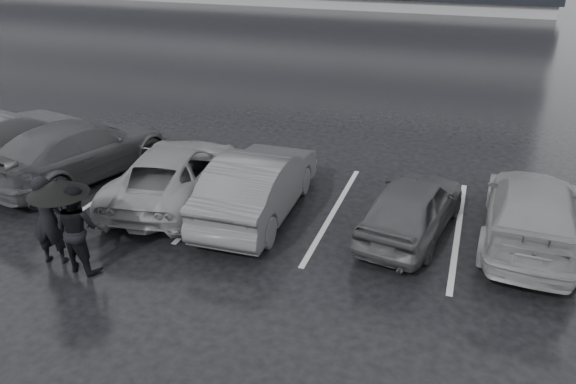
{
  "coord_description": "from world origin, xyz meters",
  "views": [
    {
      "loc": [
        3.33,
        -8.77,
        6.05
      ],
      "look_at": [
        -0.0,
        1.0,
        1.1
      ],
      "focal_mm": 35.0,
      "sensor_mm": 36.0,
      "label": 1
    }
  ],
  "objects_px": {
    "car_west_c": "(79,149)",
    "car_east": "(533,211)",
    "car_main": "(412,206)",
    "pedestrian_right": "(77,229)",
    "pedestrian_left": "(48,220)",
    "car_west_a": "(258,183)",
    "car_west_b": "(175,173)",
    "car_west_d": "(3,138)"
  },
  "relations": [
    {
      "from": "car_main",
      "to": "pedestrian_right",
      "type": "relative_size",
      "value": 2.15
    },
    {
      "from": "car_east",
      "to": "pedestrian_left",
      "type": "bearing_deg",
      "value": 26.86
    },
    {
      "from": "car_east",
      "to": "pedestrian_left",
      "type": "distance_m",
      "value": 9.71
    },
    {
      "from": "car_west_b",
      "to": "pedestrian_right",
      "type": "distance_m",
      "value": 3.37
    },
    {
      "from": "car_east",
      "to": "pedestrian_left",
      "type": "xyz_separation_m",
      "value": [
        -8.89,
        -3.92,
        0.25
      ]
    },
    {
      "from": "pedestrian_left",
      "to": "car_west_b",
      "type": "bearing_deg",
      "value": -119.1
    },
    {
      "from": "car_west_a",
      "to": "car_west_c",
      "type": "distance_m",
      "value": 5.23
    },
    {
      "from": "car_west_c",
      "to": "car_east",
      "type": "relative_size",
      "value": 1.1
    },
    {
      "from": "car_main",
      "to": "pedestrian_left",
      "type": "xyz_separation_m",
      "value": [
        -6.49,
        -3.42,
        0.28
      ]
    },
    {
      "from": "car_main",
      "to": "car_west_a",
      "type": "bearing_deg",
      "value": 13.19
    },
    {
      "from": "car_west_c",
      "to": "car_east",
      "type": "xyz_separation_m",
      "value": [
        11.03,
        0.21,
        -0.06
      ]
    },
    {
      "from": "car_west_d",
      "to": "pedestrian_right",
      "type": "distance_m",
      "value": 6.58
    },
    {
      "from": "car_west_b",
      "to": "pedestrian_left",
      "type": "bearing_deg",
      "value": 66.63
    },
    {
      "from": "car_east",
      "to": "car_main",
      "type": "bearing_deg",
      "value": 14.73
    },
    {
      "from": "car_west_d",
      "to": "pedestrian_left",
      "type": "bearing_deg",
      "value": 153.84
    },
    {
      "from": "car_main",
      "to": "car_west_b",
      "type": "distance_m",
      "value": 5.62
    },
    {
      "from": "car_east",
      "to": "pedestrian_right",
      "type": "height_order",
      "value": "pedestrian_right"
    },
    {
      "from": "pedestrian_left",
      "to": "car_west_d",
      "type": "bearing_deg",
      "value": -53.1
    },
    {
      "from": "car_west_c",
      "to": "pedestrian_right",
      "type": "height_order",
      "value": "pedestrian_right"
    },
    {
      "from": "car_main",
      "to": "car_west_a",
      "type": "height_order",
      "value": "car_west_a"
    },
    {
      "from": "car_west_a",
      "to": "car_east",
      "type": "height_order",
      "value": "car_west_a"
    },
    {
      "from": "car_west_c",
      "to": "pedestrian_left",
      "type": "relative_size",
      "value": 2.77
    },
    {
      "from": "car_main",
      "to": "car_west_c",
      "type": "relative_size",
      "value": 0.74
    },
    {
      "from": "car_west_b",
      "to": "car_west_d",
      "type": "bearing_deg",
      "value": -13.13
    },
    {
      "from": "car_east",
      "to": "car_west_a",
      "type": "bearing_deg",
      "value": 9.93
    },
    {
      "from": "car_west_d",
      "to": "pedestrian_right",
      "type": "relative_size",
      "value": 2.56
    },
    {
      "from": "car_west_a",
      "to": "car_west_d",
      "type": "relative_size",
      "value": 1.01
    },
    {
      "from": "car_west_b",
      "to": "car_east",
      "type": "xyz_separation_m",
      "value": [
        8.02,
        0.6,
        0.02
      ]
    },
    {
      "from": "car_main",
      "to": "car_west_b",
      "type": "height_order",
      "value": "car_west_b"
    },
    {
      "from": "car_west_c",
      "to": "pedestrian_right",
      "type": "relative_size",
      "value": 2.91
    },
    {
      "from": "car_main",
      "to": "car_west_d",
      "type": "height_order",
      "value": "car_west_d"
    },
    {
      "from": "car_west_b",
      "to": "car_east",
      "type": "bearing_deg",
      "value": 175.48
    },
    {
      "from": "car_west_c",
      "to": "pedestrian_right",
      "type": "xyz_separation_m",
      "value": [
        2.83,
        -3.74,
        0.14
      ]
    },
    {
      "from": "car_main",
      "to": "pedestrian_left",
      "type": "bearing_deg",
      "value": 37.58
    },
    {
      "from": "car_west_d",
      "to": "pedestrian_left",
      "type": "height_order",
      "value": "pedestrian_left"
    },
    {
      "from": "car_west_a",
      "to": "car_west_b",
      "type": "relative_size",
      "value": 0.96
    },
    {
      "from": "pedestrian_left",
      "to": "car_main",
      "type": "bearing_deg",
      "value": -166.68
    },
    {
      "from": "car_west_a",
      "to": "car_west_c",
      "type": "bearing_deg",
      "value": -7.09
    },
    {
      "from": "car_west_a",
      "to": "car_east",
      "type": "relative_size",
      "value": 0.97
    },
    {
      "from": "car_west_c",
      "to": "car_west_d",
      "type": "bearing_deg",
      "value": 12.62
    },
    {
      "from": "car_west_b",
      "to": "pedestrian_right",
      "type": "relative_size",
      "value": 2.69
    },
    {
      "from": "car_west_a",
      "to": "car_west_b",
      "type": "distance_m",
      "value": 2.2
    }
  ]
}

